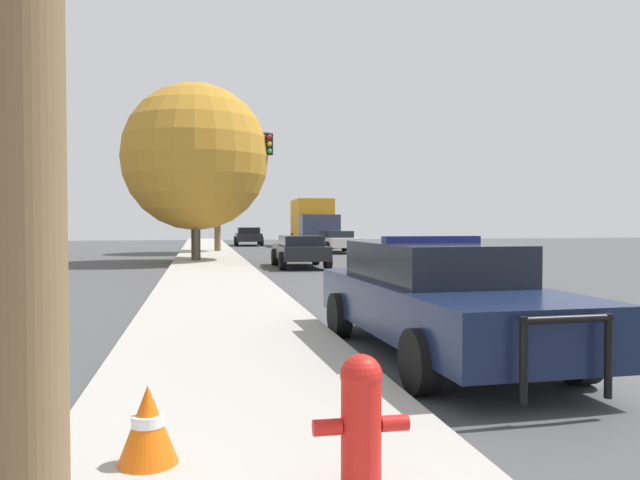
% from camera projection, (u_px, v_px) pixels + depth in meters
% --- Properties ---
extents(sidewalk_left, '(3.00, 110.00, 0.13)m').
position_uv_depth(sidewalk_left, '(242.00, 388.00, 6.26)').
color(sidewalk_left, '#ADA89E').
rests_on(sidewalk_left, ground_plane).
extents(police_car, '(2.18, 5.36, 1.55)m').
position_uv_depth(police_car, '(437.00, 296.00, 8.06)').
color(police_car, '#141E3D').
rests_on(police_car, ground_plane).
extents(fire_hydrant, '(0.58, 0.25, 0.82)m').
position_uv_depth(fire_hydrant, '(361.00, 419.00, 3.70)').
color(fire_hydrant, red).
rests_on(fire_hydrant, sidewalk_left).
extents(traffic_light, '(3.26, 0.35, 5.48)m').
position_uv_depth(traffic_light, '(226.00, 169.00, 25.90)').
color(traffic_light, '#424247').
rests_on(traffic_light, sidewalk_left).
extents(car_background_oncoming, '(2.03, 4.72, 1.24)m').
position_uv_depth(car_background_oncoming, '(337.00, 240.00, 35.44)').
color(car_background_oncoming, silver).
rests_on(car_background_oncoming, ground_plane).
extents(car_background_midblock, '(1.94, 4.16, 1.22)m').
position_uv_depth(car_background_midblock, '(300.00, 250.00, 23.82)').
color(car_background_midblock, black).
rests_on(car_background_midblock, ground_plane).
extents(car_background_distant, '(2.11, 4.36, 1.34)m').
position_uv_depth(car_background_distant, '(248.00, 236.00, 46.02)').
color(car_background_distant, black).
rests_on(car_background_distant, ground_plane).
extents(box_truck, '(2.96, 7.90, 3.35)m').
position_uv_depth(box_truck, '(313.00, 222.00, 44.29)').
color(box_truck, '#333856').
rests_on(box_truck, ground_plane).
extents(tree_sidewalk_mid, '(6.21, 6.21, 7.47)m').
position_uv_depth(tree_sidewalk_mid, '(195.00, 157.00, 26.42)').
color(tree_sidewalk_mid, '#4C3823').
rests_on(tree_sidewalk_mid, sidewalk_left).
extents(tree_sidewalk_far, '(4.68, 4.68, 7.41)m').
position_uv_depth(tree_sidewalk_far, '(217.00, 160.00, 34.59)').
color(tree_sidewalk_far, brown).
rests_on(tree_sidewalk_far, sidewalk_left).
extents(traffic_cone, '(0.40, 0.40, 0.52)m').
position_uv_depth(traffic_cone, '(148.00, 424.00, 4.13)').
color(traffic_cone, orange).
rests_on(traffic_cone, sidewalk_left).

